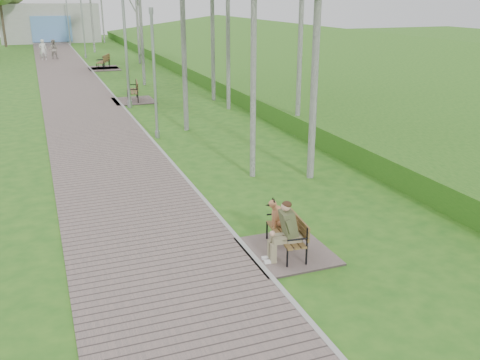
% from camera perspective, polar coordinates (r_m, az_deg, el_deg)
% --- Properties ---
extents(ground, '(120.00, 120.00, 0.00)m').
position_cam_1_polar(ground, '(13.77, -4.23, -1.79)').
color(ground, '#265F1A').
rests_on(ground, ground).
extents(walkway, '(3.50, 67.00, 0.04)m').
position_cam_1_polar(walkway, '(34.25, -17.75, 10.09)').
color(walkway, '#6F5E59').
rests_on(walkway, ground).
extents(kerb, '(0.10, 67.00, 0.05)m').
position_cam_1_polar(kerb, '(34.39, -14.81, 10.40)').
color(kerb, '#999993').
rests_on(kerb, ground).
extents(embankment, '(14.00, 70.00, 1.60)m').
position_cam_1_polar(embankment, '(36.25, 5.02, 11.34)').
color(embankment, '#518925').
rests_on(embankment, ground).
extents(building_north, '(10.00, 5.20, 4.00)m').
position_cam_1_polar(building_north, '(63.42, -19.61, 15.51)').
color(building_north, '#9E9E99').
rests_on(building_north, ground).
extents(bench_main, '(1.65, 1.83, 1.43)m').
position_cam_1_polar(bench_main, '(10.67, 4.78, -5.95)').
color(bench_main, '#6F5E59').
rests_on(bench_main, ground).
extents(bench_second, '(1.93, 2.14, 1.18)m').
position_cam_1_polar(bench_second, '(26.73, -11.37, 8.71)').
color(bench_second, '#6F5E59').
rests_on(bench_second, ground).
extents(bench_third, '(2.04, 2.27, 1.25)m').
position_cam_1_polar(bench_third, '(38.86, -14.36, 11.70)').
color(bench_third, '#6F5E59').
rests_on(bench_third, ground).
extents(bench_far, '(1.90, 2.11, 1.16)m').
position_cam_1_polar(bench_far, '(39.64, -14.34, 11.82)').
color(bench_far, '#6F5E59').
rests_on(bench_far, ground).
extents(lamp_post_near, '(0.17, 0.17, 4.51)m').
position_cam_1_polar(lamp_post_near, '(19.21, -9.09, 10.55)').
color(lamp_post_near, '#9A9CA1').
rests_on(lamp_post_near, ground).
extents(lamp_post_second, '(0.22, 0.22, 5.57)m').
position_cam_1_polar(lamp_post_second, '(24.87, -12.07, 13.45)').
color(lamp_post_second, '#9A9CA1').
rests_on(lamp_post_second, ground).
extents(lamp_post_third, '(0.19, 0.19, 4.93)m').
position_cam_1_polar(lamp_post_third, '(46.05, -16.37, 15.21)').
color(lamp_post_third, '#9A9CA1').
rests_on(lamp_post_third, ground).
extents(lamp_post_far, '(0.18, 0.18, 4.68)m').
position_cam_1_polar(lamp_post_far, '(59.16, -17.84, 15.69)').
color(lamp_post_far, '#9A9CA1').
rests_on(lamp_post_far, ground).
extents(pedestrian_near, '(0.62, 0.43, 1.63)m').
position_cam_1_polar(pedestrian_near, '(45.60, -20.28, 12.90)').
color(pedestrian_near, silver).
rests_on(pedestrian_near, ground).
extents(pedestrian_far, '(0.83, 0.70, 1.54)m').
position_cam_1_polar(pedestrian_far, '(46.20, -19.29, 13.02)').
color(pedestrian_far, gray).
rests_on(pedestrian_far, ground).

